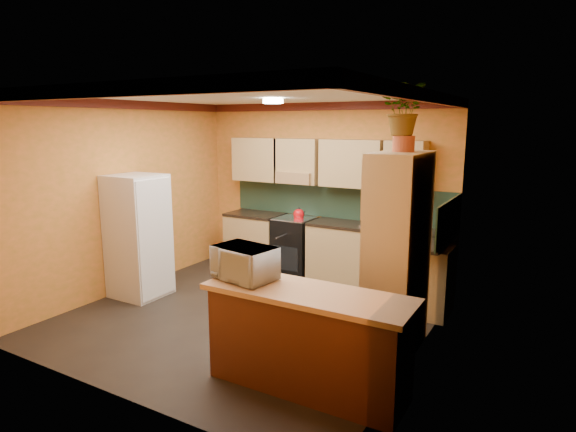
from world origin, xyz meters
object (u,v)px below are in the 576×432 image
(base_cabinets_back, at_px, (330,252))
(stove, at_px, (295,246))
(microwave, at_px, (244,263))
(pantry, at_px, (397,253))
(fridge, at_px, (138,236))
(breakfast_bar, at_px, (307,343))

(base_cabinets_back, distance_m, stove, 0.63)
(base_cabinets_back, xyz_separation_m, microwave, (0.47, -2.94, 0.65))
(pantry, bearing_deg, stove, 141.47)
(fridge, distance_m, breakfast_bar, 3.35)
(microwave, bearing_deg, fridge, 167.95)
(fridge, relative_size, pantry, 0.81)
(stove, relative_size, microwave, 1.59)
(stove, relative_size, pantry, 0.43)
(microwave, bearing_deg, base_cabinets_back, 108.82)
(base_cabinets_back, xyz_separation_m, pantry, (1.57, -1.75, 0.61))
(base_cabinets_back, distance_m, fridge, 2.84)
(fridge, height_order, microwave, fridge)
(base_cabinets_back, bearing_deg, fridge, -136.23)
(fridge, distance_m, microwave, 2.70)
(base_cabinets_back, height_order, breakfast_bar, same)
(base_cabinets_back, height_order, stove, stove)
(stove, distance_m, microwave, 3.20)
(stove, height_order, pantry, pantry)
(base_cabinets_back, relative_size, microwave, 6.36)
(stove, relative_size, fridge, 0.54)
(base_cabinets_back, xyz_separation_m, breakfast_bar, (1.14, -2.94, 0.00))
(breakfast_bar, distance_m, microwave, 0.94)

